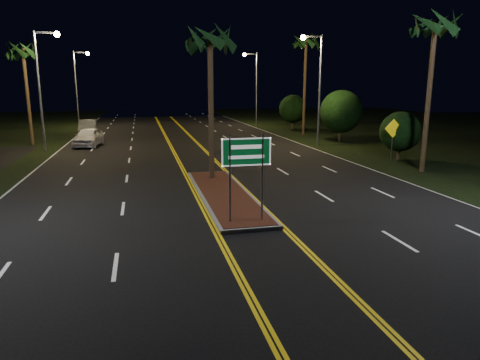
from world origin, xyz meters
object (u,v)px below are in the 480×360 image
object	(u,v)px
shrub_near	(400,132)
palm_left_far	(23,51)
car_near	(88,135)
palm_median	(210,39)
streetlight_right_far	(254,80)
median_island	(224,195)
streetlight_right_mid	(316,77)
streetlight_left_far	(79,80)
highway_sign	(246,160)
warning_sign	(393,134)
shrub_mid	(341,111)
palm_right_near	(435,26)
shrub_far	(293,109)
palm_right_far	(306,43)
streetlight_left_mid	(44,77)
car_far	(88,126)

from	to	relation	value
shrub_near	palm_left_far	bearing A→B (deg)	151.97
palm_left_far	car_near	xyz separation A→B (m)	(4.85, -1.96, -6.85)
palm_median	streetlight_right_far	bearing A→B (deg)	71.38
median_island	streetlight_right_mid	distance (m)	19.20
streetlight_left_far	median_island	bearing A→B (deg)	-74.00
highway_sign	warning_sign	world-z (taller)	highway_sign
warning_sign	shrub_mid	bearing A→B (deg)	82.74
palm_right_near	warning_sign	distance (m)	7.01
shrub_far	car_near	world-z (taller)	shrub_far
streetlight_right_far	palm_right_near	size ratio (longest dim) A/B	0.97
palm_right_near	shrub_far	size ratio (longest dim) A/B	2.35
streetlight_right_mid	streetlight_right_far	size ratio (longest dim) A/B	1.00
streetlight_right_far	palm_right_near	world-z (taller)	palm_right_near
streetlight_left_far	shrub_far	xyz separation A→B (m)	(24.41, -8.00, -3.32)
streetlight_left_far	streetlight_right_mid	bearing A→B (deg)	-46.03
shrub_near	shrub_mid	bearing A→B (deg)	87.14
streetlight_right_mid	palm_right_near	xyz separation A→B (m)	(1.89, -12.00, 2.56)
palm_left_far	palm_right_far	distance (m)	25.72
streetlight_left_mid	palm_right_far	size ratio (longest dim) A/B	0.87
car_near	highway_sign	bearing A→B (deg)	-62.73
streetlight_left_mid	shrub_mid	size ratio (longest dim) A/B	1.95
highway_sign	car_far	size ratio (longest dim) A/B	0.59
streetlight_right_mid	palm_median	world-z (taller)	streetlight_right_mid
shrub_mid	warning_sign	distance (m)	11.08
median_island	highway_sign	world-z (taller)	highway_sign
palm_right_far	car_far	size ratio (longest dim) A/B	1.89
warning_sign	car_near	bearing A→B (deg)	148.69
palm_left_far	shrub_mid	size ratio (longest dim) A/B	1.90
streetlight_right_mid	palm_right_far	distance (m)	9.00
shrub_near	warning_sign	world-z (taller)	shrub_near
highway_sign	shrub_mid	xyz separation A→B (m)	(14.00, 21.20, 0.32)
median_island	streetlight_right_far	size ratio (longest dim) A/B	1.14
highway_sign	streetlight_left_far	xyz separation A→B (m)	(-10.61, 41.20, 3.25)
palm_left_far	warning_sign	xyz separation A→B (m)	(25.17, -14.93, -5.83)
streetlight_right_far	car_far	xyz separation A→B (m)	(-19.57, -7.27, -4.75)
shrub_mid	shrub_far	xyz separation A→B (m)	(-0.20, 12.00, -0.39)
streetlight_left_mid	palm_right_near	bearing A→B (deg)	-31.20
streetlight_right_mid	palm_left_far	bearing A→B (deg)	165.63
palm_right_near	shrub_near	size ratio (longest dim) A/B	2.82
palm_right_far	shrub_near	bearing A→B (deg)	-87.49
shrub_near	shrub_far	world-z (taller)	shrub_far
streetlight_right_far	palm_left_far	distance (m)	27.36
median_island	palm_right_far	size ratio (longest dim) A/B	1.00
streetlight_right_mid	shrub_near	distance (m)	9.28
highway_sign	palm_right_near	size ratio (longest dim) A/B	0.34
median_island	shrub_far	xyz separation A→B (m)	(13.80, 29.00, 2.25)
median_island	streetlight_right_mid	bearing A→B (deg)	54.72
streetlight_left_far	palm_left_far	size ratio (longest dim) A/B	1.02
palm_right_far	streetlight_left_mid	bearing A→B (deg)	-165.63
shrub_mid	shrub_far	bearing A→B (deg)	90.95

